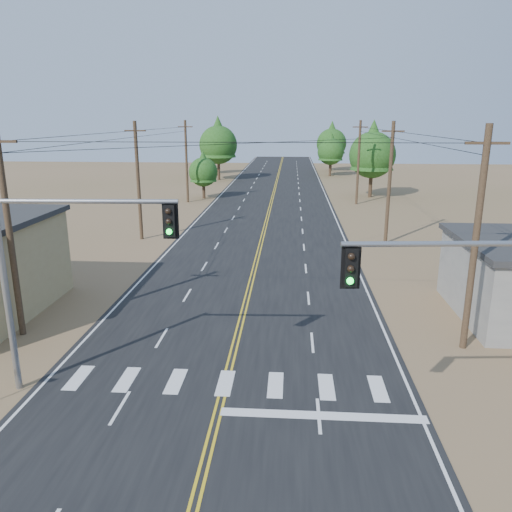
{
  "coord_description": "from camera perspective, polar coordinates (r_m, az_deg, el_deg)",
  "views": [
    {
      "loc": [
        2.48,
        -9.63,
        10.18
      ],
      "look_at": [
        0.77,
        14.48,
        3.5
      ],
      "focal_mm": 35.0,
      "sensor_mm": 36.0,
      "label": 1
    }
  ],
  "objects": [
    {
      "name": "utility_pole_left_far",
      "position": [
        63.19,
        -7.95,
        10.71
      ],
      "size": [
        1.8,
        0.3,
        10.0
      ],
      "color": "#4C3826",
      "rests_on": "ground"
    },
    {
      "name": "tree_left_mid",
      "position": [
        86.35,
        -4.35,
        12.99
      ],
      "size": [
        6.4,
        6.4,
        10.67
      ],
      "color": "#3F2D1E",
      "rests_on": "ground"
    },
    {
      "name": "tree_right_near",
      "position": [
        68.41,
        13.18,
        11.7
      ],
      "size": [
        6.06,
        6.06,
        10.09
      ],
      "color": "#3F2D1E",
      "rests_on": "ground"
    },
    {
      "name": "signal_mast_left",
      "position": [
        19.53,
        -22.07,
        -0.62
      ],
      "size": [
        6.66,
        0.62,
        7.58
      ],
      "rotation": [
        0.0,
        0.0,
        0.05
      ],
      "color": "gray",
      "rests_on": "ground"
    },
    {
      "name": "utility_pole_right_mid",
      "position": [
        42.7,
        15.01,
        8.12
      ],
      "size": [
        1.8,
        0.3,
        10.0
      ],
      "color": "#4C3826",
      "rests_on": "ground"
    },
    {
      "name": "utility_pole_left_mid",
      "position": [
        43.9,
        -13.31,
        8.42
      ],
      "size": [
        1.8,
        0.3,
        10.0
      ],
      "color": "#4C3826",
      "rests_on": "ground"
    },
    {
      "name": "road",
      "position": [
        40.99,
        0.46,
        1.09
      ],
      "size": [
        15.0,
        200.0,
        0.02
      ],
      "primitive_type": "cube",
      "color": "black",
      "rests_on": "ground"
    },
    {
      "name": "tree_right_far",
      "position": [
        102.32,
        8.64,
        12.92
      ],
      "size": [
        5.85,
        5.85,
        9.76
      ],
      "color": "#3F2D1E",
      "rests_on": "ground"
    },
    {
      "name": "utility_pole_left_near",
      "position": [
        25.73,
        -26.36,
        2.48
      ],
      "size": [
        1.8,
        0.3,
        10.0
      ],
      "color": "#4C3826",
      "rests_on": "ground"
    },
    {
      "name": "signal_mast_right",
      "position": [
        15.61,
        25.99,
        -6.08
      ],
      "size": [
        6.55,
        0.94,
        7.13
      ],
      "rotation": [
        0.0,
        0.0,
        0.09
      ],
      "color": "gray",
      "rests_on": "ground"
    },
    {
      "name": "utility_pole_right_near",
      "position": [
        23.62,
        23.81,
        1.74
      ],
      "size": [
        1.8,
        0.3,
        10.0
      ],
      "color": "#4C3826",
      "rests_on": "ground"
    },
    {
      "name": "tree_left_far",
      "position": [
        96.86,
        -5.01,
        11.94
      ],
      "size": [
        4.26,
        4.26,
        7.11
      ],
      "color": "#3F2D1E",
      "rests_on": "ground"
    },
    {
      "name": "utility_pole_right_far",
      "position": [
        62.36,
        11.63,
        10.49
      ],
      "size": [
        1.8,
        0.3,
        10.0
      ],
      "color": "#4C3826",
      "rests_on": "ground"
    },
    {
      "name": "tree_right_mid",
      "position": [
        93.3,
        8.55,
        12.01
      ],
      "size": [
        4.77,
        4.77,
        7.94
      ],
      "color": "#3F2D1E",
      "rests_on": "ground"
    },
    {
      "name": "tree_left_near",
      "position": [
        66.09,
        -6.06,
        9.85
      ],
      "size": [
        3.76,
        3.76,
        6.26
      ],
      "color": "#3F2D1E",
      "rests_on": "ground"
    }
  ]
}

